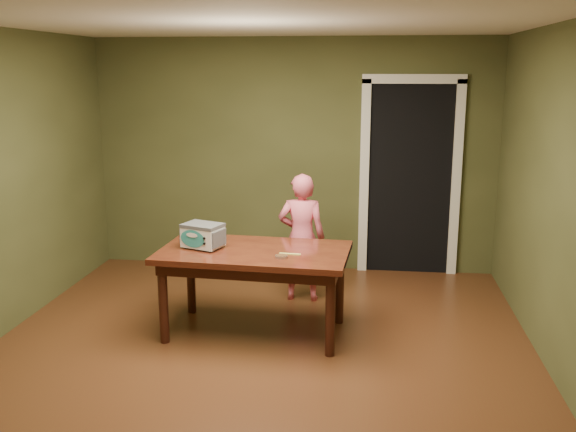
{
  "coord_description": "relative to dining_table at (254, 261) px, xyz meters",
  "views": [
    {
      "loc": [
        0.85,
        -4.63,
        2.26
      ],
      "look_at": [
        0.13,
        1.0,
        0.95
      ],
      "focal_mm": 40.0,
      "sensor_mm": 36.0,
      "label": 1
    }
  ],
  "objects": [
    {
      "name": "dining_table",
      "position": [
        0.0,
        0.0,
        0.0
      ],
      "size": [
        1.65,
        0.99,
        0.75
      ],
      "rotation": [
        0.0,
        0.0,
        -0.06
      ],
      "color": "#38130C",
      "rests_on": "floor"
    },
    {
      "name": "room_shell",
      "position": [
        0.1,
        -0.55,
        1.06
      ],
      "size": [
        4.52,
        5.02,
        2.61
      ],
      "color": "#4E522B",
      "rests_on": "ground"
    },
    {
      "name": "spatula",
      "position": [
        0.32,
        -0.1,
        0.1
      ],
      "size": [
        0.18,
        0.04,
        0.01
      ],
      "primitive_type": "cube",
      "rotation": [
        0.0,
        0.0,
        -0.08
      ],
      "color": "#DCD55F",
      "rests_on": "dining_table"
    },
    {
      "name": "floor",
      "position": [
        0.1,
        -0.55,
        -0.65
      ],
      "size": [
        5.0,
        5.0,
        0.0
      ],
      "primitive_type": "plane",
      "color": "#4F2916",
      "rests_on": "ground"
    },
    {
      "name": "baking_pan",
      "position": [
        0.26,
        -0.21,
        0.11
      ],
      "size": [
        0.1,
        0.1,
        0.02
      ],
      "color": "silver",
      "rests_on": "dining_table"
    },
    {
      "name": "doorway",
      "position": [
        1.4,
        2.23,
        0.41
      ],
      "size": [
        1.1,
        0.66,
        2.25
      ],
      "color": "black",
      "rests_on": "ground"
    },
    {
      "name": "toy_oven",
      "position": [
        -0.45,
        0.0,
        0.22
      ],
      "size": [
        0.39,
        0.33,
        0.21
      ],
      "rotation": [
        0.0,
        0.0,
        -0.35
      ],
      "color": "#4C4F54",
      "rests_on": "dining_table"
    },
    {
      "name": "child",
      "position": [
        0.31,
        0.88,
        -0.01
      ],
      "size": [
        0.47,
        0.31,
        1.27
      ],
      "primitive_type": "imported",
      "rotation": [
        0.0,
        0.0,
        3.16
      ],
      "color": "#ED617A",
      "rests_on": "floor"
    }
  ]
}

